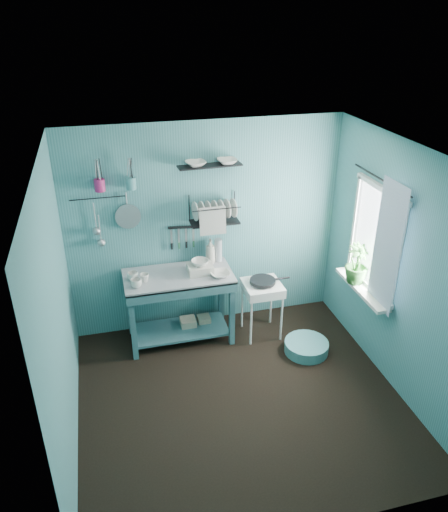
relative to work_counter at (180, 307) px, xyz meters
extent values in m
plane|color=black|center=(0.40, -1.16, -0.43)|extent=(3.20, 3.20, 0.00)
plane|color=silver|center=(0.40, -1.16, 2.07)|extent=(3.20, 3.20, 0.00)
plane|color=teal|center=(0.40, 0.34, 0.82)|extent=(3.20, 0.00, 3.20)
plane|color=teal|center=(0.40, -2.66, 0.82)|extent=(3.20, 0.00, 3.20)
plane|color=teal|center=(-1.20, -1.16, 0.82)|extent=(0.00, 3.00, 3.00)
plane|color=teal|center=(2.00, -1.16, 0.82)|extent=(0.00, 3.00, 3.00)
cube|color=#305D65|center=(0.00, 0.00, 0.00)|extent=(1.23, 0.63, 0.87)
imported|color=silver|center=(-0.48, -0.16, 0.48)|extent=(0.12, 0.12, 0.10)
imported|color=silver|center=(-0.38, -0.06, 0.48)|extent=(0.14, 0.14, 0.09)
imported|color=silver|center=(-0.50, 0.00, 0.48)|extent=(0.17, 0.17, 0.10)
cube|color=beige|center=(0.25, -0.02, 0.48)|extent=(0.28, 0.22, 0.10)
imported|color=silver|center=(0.25, -0.02, 0.56)|extent=(0.20, 0.19, 0.06)
imported|color=beige|center=(0.42, 0.20, 0.58)|extent=(0.11, 0.12, 0.30)
cylinder|color=#A2ABB4|center=(0.52, 0.22, 0.57)|extent=(0.09, 0.09, 0.28)
imported|color=silver|center=(0.45, -0.15, 0.46)|extent=(0.22, 0.22, 0.05)
cube|color=white|center=(0.96, -0.14, -0.09)|extent=(0.46, 0.46, 0.69)
cylinder|color=black|center=(0.96, -0.14, 0.30)|extent=(0.30, 0.30, 0.03)
cube|color=black|center=(0.11, 0.31, 0.87)|extent=(0.32, 0.07, 0.03)
cube|color=black|center=(0.48, 0.21, 1.09)|extent=(0.57, 0.28, 0.32)
cube|color=black|center=(0.44, 0.24, 1.59)|extent=(0.71, 0.21, 0.01)
imported|color=silver|center=(0.28, 0.24, 1.61)|extent=(0.25, 0.25, 0.05)
imported|color=silver|center=(0.63, 0.24, 1.58)|extent=(0.22, 0.22, 0.05)
cylinder|color=#B22062|center=(-0.74, 0.26, 1.47)|extent=(0.11, 0.11, 0.13)
cylinder|color=teal|center=(-0.42, 0.26, 1.46)|extent=(0.11, 0.11, 0.13)
cylinder|color=#A9ACB1|center=(-0.48, 0.29, 1.08)|extent=(0.28, 0.03, 0.28)
cylinder|color=#A9ACB1|center=(-0.83, 0.30, 1.11)|extent=(0.01, 0.01, 0.30)
cylinder|color=#A9ACB1|center=(-0.79, 0.30, 0.97)|extent=(0.01, 0.01, 0.30)
cylinder|color=black|center=(-0.77, 0.31, 1.31)|extent=(0.60, 0.01, 0.01)
plane|color=white|center=(1.99, -0.71, 0.97)|extent=(0.00, 1.10, 1.10)
cube|color=white|center=(1.90, -0.71, 0.38)|extent=(0.16, 0.95, 0.04)
plane|color=silver|center=(1.92, -1.01, 1.02)|extent=(0.00, 1.35, 1.35)
cylinder|color=black|center=(1.94, -0.71, 1.62)|extent=(0.02, 1.05, 0.02)
imported|color=#285B24|center=(1.88, -0.59, 0.62)|extent=(0.31, 0.31, 0.45)
cube|color=gray|center=(0.10, 0.05, -0.32)|extent=(0.18, 0.18, 0.22)
cube|color=gray|center=(0.30, 0.08, -0.33)|extent=(0.15, 0.15, 0.20)
cylinder|color=teal|center=(1.35, -0.62, -0.37)|extent=(0.50, 0.50, 0.13)
camera|label=1|loc=(-0.72, -4.87, 3.16)|focal=35.00mm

